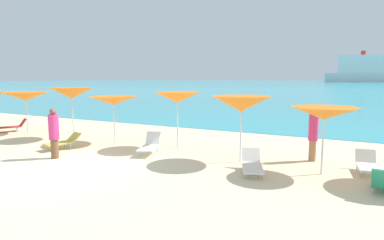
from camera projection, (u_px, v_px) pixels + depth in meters
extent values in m
cube|color=beige|center=(207.00, 130.00, 19.25)|extent=(50.00, 100.00, 0.30)
cube|color=#2DADBC|center=(352.00, 83.00, 211.35)|extent=(650.00, 440.00, 0.02)
cylinder|color=silver|center=(27.00, 114.00, 16.81)|extent=(0.06, 0.06, 2.06)
cone|color=orange|center=(26.00, 96.00, 16.69)|extent=(2.54, 2.54, 0.44)
sphere|color=silver|center=(26.00, 93.00, 16.67)|extent=(0.07, 0.07, 0.07)
cylinder|color=silver|center=(73.00, 115.00, 15.44)|extent=(0.04, 0.04, 2.29)
cone|color=orange|center=(72.00, 93.00, 15.31)|extent=(2.16, 2.16, 0.51)
sphere|color=silver|center=(72.00, 90.00, 15.30)|extent=(0.07, 0.07, 0.07)
cylinder|color=silver|center=(114.00, 121.00, 14.39)|extent=(0.05, 0.05, 1.98)
cone|color=orange|center=(114.00, 101.00, 14.27)|extent=(2.08, 2.08, 0.38)
sphere|color=silver|center=(114.00, 98.00, 14.26)|extent=(0.07, 0.07, 0.07)
cylinder|color=silver|center=(178.00, 122.00, 13.31)|extent=(0.05, 0.05, 2.20)
cone|color=orange|center=(177.00, 97.00, 13.19)|extent=(2.00, 2.00, 0.44)
sphere|color=silver|center=(177.00, 94.00, 13.17)|extent=(0.07, 0.07, 0.07)
cylinder|color=silver|center=(241.00, 131.00, 11.12)|extent=(0.05, 0.05, 2.13)
cone|color=orange|center=(241.00, 104.00, 11.00)|extent=(2.01, 2.01, 0.53)
sphere|color=silver|center=(241.00, 99.00, 10.98)|extent=(0.07, 0.07, 0.07)
cylinder|color=silver|center=(323.00, 143.00, 9.68)|extent=(0.06, 0.06, 1.93)
cone|color=orange|center=(324.00, 113.00, 9.57)|extent=(2.03, 2.03, 0.38)
sphere|color=silver|center=(324.00, 109.00, 9.56)|extent=(0.07, 0.07, 0.07)
cube|color=#268C66|center=(384.00, 180.00, 7.77)|extent=(0.54, 0.38, 0.54)
cylinder|color=silver|center=(376.00, 181.00, 8.83)|extent=(0.04, 0.04, 0.18)
cylinder|color=silver|center=(373.00, 190.00, 8.17)|extent=(0.04, 0.04, 0.18)
cube|color=white|center=(369.00, 168.00, 9.77)|extent=(0.78, 1.23, 0.05)
cube|color=white|center=(365.00, 156.00, 10.38)|extent=(0.61, 0.34, 0.42)
cylinder|color=silver|center=(361.00, 174.00, 9.53)|extent=(0.04, 0.04, 0.17)
cylinder|color=silver|center=(381.00, 176.00, 9.37)|extent=(0.04, 0.04, 0.17)
cylinder|color=silver|center=(357.00, 167.00, 10.28)|extent=(0.04, 0.04, 0.17)
cylinder|color=silver|center=(375.00, 168.00, 10.12)|extent=(0.04, 0.04, 0.17)
cube|color=#A53333|center=(7.00, 127.00, 17.47)|extent=(1.05, 1.40, 0.05)
cube|color=#A53333|center=(23.00, 122.00, 17.91)|extent=(0.60, 0.52, 0.43)
cylinder|color=silver|center=(16.00, 129.00, 17.96)|extent=(0.04, 0.04, 0.23)
cylinder|color=silver|center=(18.00, 130.00, 17.59)|extent=(0.04, 0.04, 0.23)
cube|color=#D8BF4C|center=(58.00, 143.00, 13.12)|extent=(0.85, 1.13, 0.05)
cube|color=#D8BF4C|center=(74.00, 137.00, 13.60)|extent=(0.67, 0.56, 0.36)
cylinder|color=silver|center=(48.00, 147.00, 13.09)|extent=(0.04, 0.04, 0.24)
cylinder|color=silver|center=(53.00, 149.00, 12.74)|extent=(0.04, 0.04, 0.24)
cylinder|color=silver|center=(65.00, 145.00, 13.60)|extent=(0.04, 0.04, 0.24)
cylinder|color=silver|center=(71.00, 146.00, 13.25)|extent=(0.04, 0.04, 0.24)
cube|color=white|center=(148.00, 148.00, 12.28)|extent=(0.96, 1.32, 0.05)
cube|color=white|center=(153.00, 138.00, 12.98)|extent=(0.63, 0.49, 0.50)
cylinder|color=silver|center=(139.00, 154.00, 11.96)|extent=(0.04, 0.04, 0.23)
cylinder|color=silver|center=(152.00, 154.00, 11.89)|extent=(0.04, 0.04, 0.23)
cylinder|color=silver|center=(145.00, 149.00, 12.78)|extent=(0.04, 0.04, 0.23)
cylinder|color=silver|center=(158.00, 149.00, 12.72)|extent=(0.04, 0.04, 0.23)
cube|color=white|center=(253.00, 168.00, 9.73)|extent=(1.01, 1.39, 0.05)
cube|color=white|center=(251.00, 155.00, 10.47)|extent=(0.64, 0.51, 0.43)
cylinder|color=silver|center=(245.00, 175.00, 9.38)|extent=(0.04, 0.04, 0.19)
cylinder|color=silver|center=(262.00, 176.00, 9.32)|extent=(0.04, 0.04, 0.19)
cylinder|color=silver|center=(243.00, 167.00, 10.25)|extent=(0.04, 0.04, 0.19)
cylinder|color=silver|center=(259.00, 168.00, 10.19)|extent=(0.04, 0.04, 0.19)
cylinder|color=brown|center=(55.00, 149.00, 11.73)|extent=(0.27, 0.27, 0.69)
cylinder|color=#D83372|center=(54.00, 127.00, 11.63)|extent=(0.35, 0.35, 0.90)
sphere|color=brown|center=(53.00, 112.00, 11.56)|extent=(0.22, 0.22, 0.22)
cylinder|color=#A3704C|center=(312.00, 151.00, 11.34)|extent=(0.24, 0.24, 0.72)
cylinder|color=#D83372|center=(313.00, 127.00, 11.24)|extent=(0.32, 0.32, 0.94)
sphere|color=#A3704C|center=(314.00, 110.00, 11.16)|extent=(0.24, 0.24, 0.24)
cube|color=white|center=(374.00, 78.00, 232.59)|extent=(66.18, 23.74, 6.56)
cube|color=white|center=(375.00, 64.00, 231.38)|extent=(49.78, 18.44, 12.62)
cylinder|color=red|center=(363.00, 53.00, 232.51)|extent=(3.27, 3.27, 3.00)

